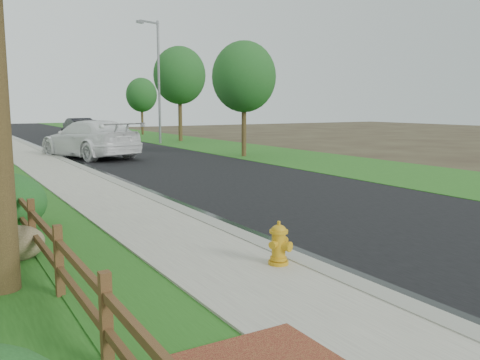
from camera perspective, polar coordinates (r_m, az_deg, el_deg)
ground at (r=7.38m, az=15.34°, el=-14.29°), size 120.00×120.00×0.00m
road at (r=40.90m, az=-17.17°, el=4.10°), size 8.00×90.00×0.02m
curb at (r=40.13m, az=-23.02°, el=3.81°), size 0.40×90.00×0.12m
wet_gutter at (r=40.18m, az=-22.52°, el=3.78°), size 0.50×90.00×0.00m
sidewalk at (r=39.97m, az=-24.87°, el=3.67°), size 2.20×90.00×0.10m
verge_far at (r=43.04m, az=-8.20°, el=4.60°), size 6.00×90.00×0.04m
ranch_fence at (r=11.37m, az=-23.22°, el=-3.41°), size 0.12×16.92×1.10m
fire_hydrant at (r=8.78m, az=4.39°, el=-7.23°), size 0.49×0.40×0.76m
white_suv at (r=28.41m, az=-16.52°, el=4.45°), size 4.51×7.40×2.00m
dark_car_mid at (r=44.06m, az=-17.08°, el=5.54°), size 3.46×5.52×1.75m
dark_car_far at (r=46.42m, az=-17.37°, el=5.61°), size 2.18×5.21×1.68m
streetlight at (r=37.62m, az=-9.29°, el=11.56°), size 1.93×0.90×8.74m
boulder at (r=10.10m, az=-23.80°, el=-6.55°), size 1.04×0.82×0.66m
shrub_b at (r=12.34m, az=-25.27°, el=-2.36°), size 2.48×2.48×1.35m
tree_near_right at (r=27.81m, az=0.45°, el=11.50°), size 3.46×3.46×6.23m
tree_mid_right at (r=40.16m, az=-6.81°, el=11.57°), size 4.03×4.03×7.30m
tree_far_right at (r=49.35m, az=-10.99°, el=9.35°), size 2.91×2.91×5.37m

